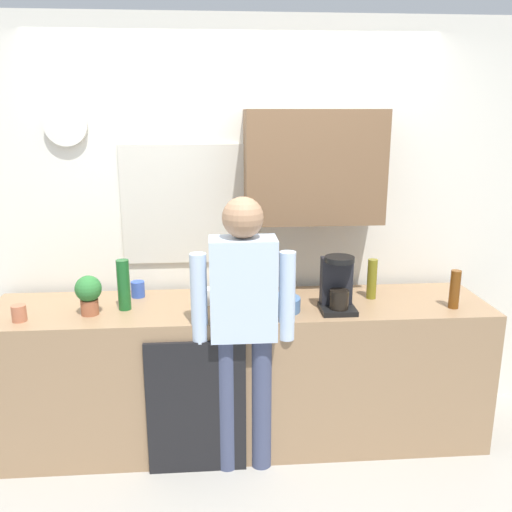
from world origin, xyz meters
TOP-DOWN VIEW (x-y plane):
  - ground_plane at (0.00, 0.00)m, footprint 8.00×8.00m
  - kitchen_counter at (0.00, 0.30)m, footprint 3.00×0.64m
  - dishwasher_panel at (-0.27, -0.03)m, footprint 0.56×0.02m
  - back_wall_assembly at (0.05, 0.70)m, footprint 4.60×0.42m
  - coffee_maker at (0.56, 0.16)m, footprint 0.20×0.20m
  - bottle_amber_beer at (1.25, 0.14)m, footprint 0.06×0.06m
  - bottle_green_wine at (-0.68, 0.27)m, footprint 0.07×0.07m
  - bottle_olive_oil at (0.82, 0.35)m, footprint 0.06×0.06m
  - cup_white_mug at (-0.20, 0.33)m, footprint 0.08×0.08m
  - cup_blue_mug at (-0.63, 0.49)m, footprint 0.08×0.08m
  - cup_terracotta_mug at (-1.24, 0.13)m, footprint 0.08×0.08m
  - mixing_bowl at (0.23, 0.18)m, footprint 0.22×0.22m
  - potted_plant at (-0.87, 0.20)m, footprint 0.15×0.15m
  - dish_soap at (0.10, 0.49)m, footprint 0.06×0.06m
  - storage_canister at (0.01, 0.14)m, footprint 0.14×0.14m
  - person_at_sink at (0.00, 0.00)m, footprint 0.57×0.22m

SIDE VIEW (x-z plane):
  - ground_plane at x=0.00m, z-range 0.00..0.00m
  - dishwasher_panel at x=-0.27m, z-range 0.00..0.81m
  - kitchen_counter at x=0.00m, z-range 0.00..0.90m
  - mixing_bowl at x=0.23m, z-range 0.90..0.98m
  - cup_terracotta_mug at x=-1.24m, z-range 0.90..0.99m
  - cup_white_mug at x=-0.20m, z-range 0.90..1.00m
  - person_at_sink at x=0.00m, z-range 0.15..1.75m
  - cup_blue_mug at x=-0.63m, z-range 0.90..1.00m
  - dish_soap at x=0.10m, z-range 0.89..1.07m
  - storage_canister at x=0.01m, z-range 0.90..1.07m
  - bottle_amber_beer at x=1.25m, z-range 0.90..1.13m
  - bottle_olive_oil at x=0.82m, z-range 0.90..1.15m
  - potted_plant at x=-0.87m, z-range 0.92..1.15m
  - coffee_maker at x=0.56m, z-range 0.88..1.21m
  - bottle_green_wine at x=-0.68m, z-range 0.90..1.20m
  - back_wall_assembly at x=0.05m, z-range 0.06..2.66m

